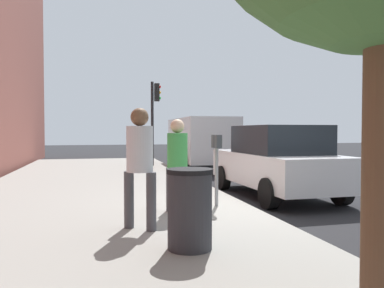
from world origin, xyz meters
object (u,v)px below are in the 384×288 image
at_px(pedestrian_bystander, 140,157).
at_px(parked_van_far, 201,140).
at_px(parked_sedan_near, 277,161).
at_px(trash_bin, 190,209).
at_px(parking_meter, 217,155).
at_px(traffic_signal, 155,109).
at_px(pedestrian_at_meter, 177,158).

distance_m(pedestrian_bystander, parked_van_far, 10.98).
relative_size(parked_sedan_near, trash_bin, 4.39).
xyz_separation_m(parking_meter, parked_van_far, (8.89, -2.04, 0.09)).
relative_size(parking_meter, parked_van_far, 0.27).
bearing_deg(parking_meter, traffic_signal, -0.62).
xyz_separation_m(parked_sedan_near, trash_bin, (-4.12, 3.19, -0.24)).
distance_m(pedestrian_bystander, parked_sedan_near, 4.78).
distance_m(pedestrian_at_meter, parked_van_far, 9.71).
distance_m(parked_van_far, trash_bin, 11.91).
xyz_separation_m(pedestrian_at_meter, trash_bin, (-2.19, 0.29, -0.48)).
xyz_separation_m(pedestrian_bystander, trash_bin, (-1.12, -0.51, -0.58)).
bearing_deg(parking_meter, trash_bin, 155.84).
bearing_deg(pedestrian_bystander, parked_sedan_near, -11.84).
bearing_deg(parked_van_far, pedestrian_bystander, 160.30).
bearing_deg(trash_bin, pedestrian_at_meter, -7.45).
relative_size(pedestrian_bystander, trash_bin, 1.81).
height_order(pedestrian_at_meter, trash_bin, pedestrian_at_meter).
xyz_separation_m(pedestrian_bystander, traffic_signal, (10.72, -1.76, 1.34)).
distance_m(traffic_signal, trash_bin, 12.06).
bearing_deg(traffic_signal, pedestrian_at_meter, 174.30).
bearing_deg(pedestrian_at_meter, parking_meter, -11.86).
distance_m(pedestrian_at_meter, trash_bin, 2.26).
height_order(pedestrian_at_meter, pedestrian_bystander, pedestrian_bystander).
xyz_separation_m(parked_van_far, traffic_signal, (0.38, 1.94, 1.32)).
relative_size(pedestrian_at_meter, pedestrian_bystander, 0.93).
distance_m(parking_meter, pedestrian_bystander, 2.20).
height_order(parked_van_far, traffic_signal, traffic_signal).
distance_m(parked_sedan_near, parked_van_far, 7.34).
bearing_deg(parking_meter, pedestrian_at_meter, 113.46).
bearing_deg(parked_sedan_near, traffic_signal, 14.13).
height_order(parking_meter, parked_van_far, parked_van_far).
distance_m(parked_van_far, traffic_signal, 2.38).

